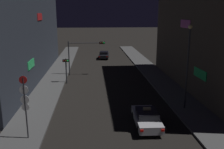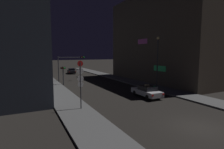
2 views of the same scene
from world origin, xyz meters
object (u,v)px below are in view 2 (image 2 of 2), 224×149
Objects in this scene: taxi at (147,91)px; traffic_light_overhead at (69,63)px; street_lamp_near_block at (157,58)px; traffic_light_left_kerb at (63,72)px; far_car at (71,71)px; sign_pole_left at (81,80)px.

taxi is 18.47m from traffic_light_overhead.
taxi is 6.67m from street_lamp_near_block.
traffic_light_left_kerb is (-2.12, -4.35, -1.29)m from traffic_light_overhead.
street_lamp_near_block is (11.83, -9.89, 2.38)m from traffic_light_left_kerb.
taxi is at bearing -86.51° from far_car.
street_lamp_near_block is at bearing 36.54° from taxi.
traffic_light_overhead is 1.63× the size of traffic_light_left_kerb.
traffic_light_overhead reaches higher than taxi.
sign_pole_left is at bearing -100.20° from traffic_light_overhead.
traffic_light_left_kerb is 0.42× the size of street_lamp_near_block.
taxi is 0.59× the size of street_lamp_near_block.
traffic_light_left_kerb is at bearing 119.96° from taxi.
traffic_light_overhead is at bearing 79.80° from sign_pole_left.
traffic_light_left_kerb reaches higher than far_car.
traffic_light_overhead is 0.69× the size of street_lamp_near_block.
far_car is at bearing 72.15° from traffic_light_left_kerb.
street_lamp_near_block reaches higher than far_car.
traffic_light_left_kerb reaches higher than taxi.
taxi is at bearing -143.46° from street_lamp_near_block.
taxi is 9.20m from sign_pole_left.
taxi reaches higher than far_car.
traffic_light_overhead is 1.16× the size of sign_pole_left.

